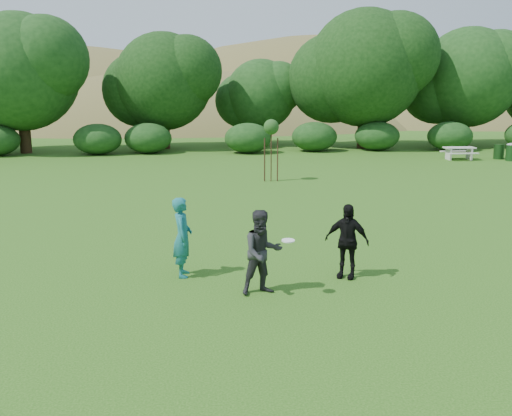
{
  "coord_description": "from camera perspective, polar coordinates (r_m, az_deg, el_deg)",
  "views": [
    {
      "loc": [
        -1.41,
        -11.89,
        4.28
      ],
      "look_at": [
        0.0,
        3.0,
        1.1
      ],
      "focal_mm": 40.0,
      "sensor_mm": 36.0,
      "label": 1
    }
  ],
  "objects": [
    {
      "name": "sapling",
      "position": [
        26.2,
        1.54,
        7.93
      ],
      "size": [
        0.7,
        0.7,
        2.85
      ],
      "color": "#3B2417",
      "rests_on": "ground"
    },
    {
      "name": "picnic_table",
      "position": [
        36.4,
        19.65,
        5.38
      ],
      "size": [
        1.8,
        1.48,
        0.76
      ],
      "color": "beige",
      "rests_on": "ground"
    },
    {
      "name": "tree_row",
      "position": [
        40.84,
        1.15,
        12.84
      ],
      "size": [
        53.92,
        10.38,
        9.62
      ],
      "color": "#3A2616",
      "rests_on": "ground"
    },
    {
      "name": "trash_can_near",
      "position": [
        37.65,
        23.12,
        5.21
      ],
      "size": [
        0.6,
        0.6,
        0.9
      ],
      "primitive_type": "cylinder",
      "color": "#153413",
      "rests_on": "ground"
    },
    {
      "name": "ground",
      "position": [
        12.71,
        1.28,
        -7.67
      ],
      "size": [
        120.0,
        120.0,
        0.0
      ],
      "primitive_type": "plane",
      "color": "#19470C",
      "rests_on": "ground"
    },
    {
      "name": "hillside",
      "position": [
        81.97,
        -4.7,
        0.54
      ],
      "size": [
        150.0,
        72.0,
        52.0
      ],
      "color": "olive",
      "rests_on": "ground"
    },
    {
      "name": "player_black",
      "position": [
        13.1,
        9.07,
        -3.28
      ],
      "size": [
        1.09,
        0.85,
        1.72
      ],
      "primitive_type": "imported",
      "rotation": [
        0.0,
        0.0,
        -0.5
      ],
      "color": "black",
      "rests_on": "ground"
    },
    {
      "name": "player_teal",
      "position": [
        13.13,
        -7.37,
        -2.91
      ],
      "size": [
        0.44,
        0.67,
        1.85
      ],
      "primitive_type": "imported",
      "rotation": [
        0.0,
        0.0,
        1.57
      ],
      "color": "#18656C",
      "rests_on": "ground"
    },
    {
      "name": "trash_can_lidded",
      "position": [
        37.01,
        24.17,
        5.17
      ],
      "size": [
        0.6,
        0.6,
        1.05
      ],
      "color": "#163C15",
      "rests_on": "ground"
    },
    {
      "name": "player_grey",
      "position": [
        11.92,
        0.62,
        -4.46
      ],
      "size": [
        1.02,
        0.88,
        1.8
      ],
      "primitive_type": "imported",
      "rotation": [
        0.0,
        0.0,
        0.25
      ],
      "color": "#29292B",
      "rests_on": "ground"
    },
    {
      "name": "frisbee",
      "position": [
        11.61,
        3.24,
        -3.27
      ],
      "size": [
        0.27,
        0.27,
        0.04
      ],
      "color": "white",
      "rests_on": "ground"
    }
  ]
}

